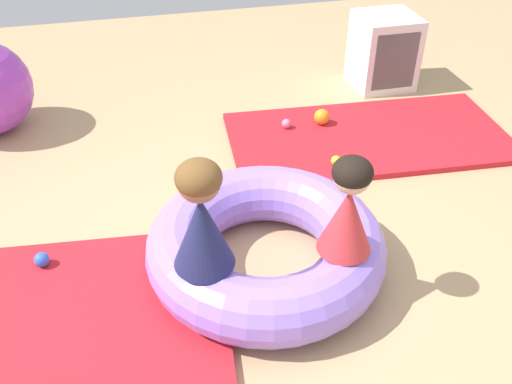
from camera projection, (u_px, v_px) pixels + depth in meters
The scene contains 11 objects.
ground_plane at pixel (250, 282), 2.72m from camera, with size 8.00×8.00×0.00m, color tan.
gym_mat_front at pixel (368, 137), 3.80m from camera, with size 1.88×0.94×0.04m, color red.
gym_mat_far_left at pixel (87, 332), 2.45m from camera, with size 1.25×1.21×0.04m, color red.
inflatable_cushion at pixel (266, 245), 2.71m from camera, with size 1.17×1.17×0.30m, color #9975EA.
child_in_navy at pixel (201, 217), 2.25m from camera, with size 0.30×0.30×0.52m.
child_in_red at pixel (348, 207), 2.34m from camera, with size 0.31×0.31×0.47m.
play_ball_yellow at pixel (336, 161), 3.46m from camera, with size 0.06×0.06×0.06m, color yellow.
play_ball_blue at pixel (42, 260), 2.74m from camera, with size 0.07×0.07×0.07m, color blue.
play_ball_pink at pixel (286, 124), 3.84m from camera, with size 0.07×0.07×0.07m, color pink.
play_ball_orange at pixel (322, 117), 3.87m from camera, with size 0.11×0.11×0.11m, color orange.
storage_cube at pixel (385, 52), 4.33m from camera, with size 0.44×0.44×0.56m.
Camera 1 is at (-0.43, -1.88, 1.97)m, focal length 39.08 mm.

